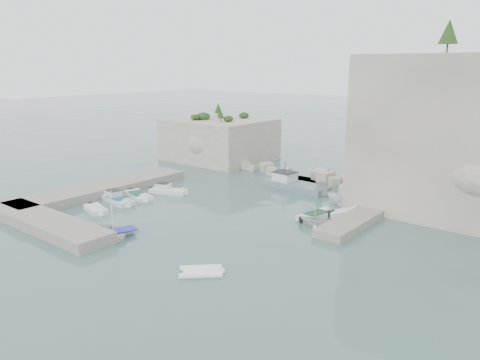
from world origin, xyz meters
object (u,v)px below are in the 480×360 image
Objects in this scene: rowboat at (114,236)px; tender_east_b at (316,218)px; tender_east_a at (316,226)px; work_boat at (296,189)px; motorboat_d at (117,202)px; motorboat_c at (139,198)px; inflatable_dinghy at (201,274)px; motorboat_b at (169,193)px; tender_east_c at (344,215)px; tender_east_d at (346,205)px; motorboat_e at (96,212)px.

rowboat is 20.95m from tender_east_b.
tender_east_a is 0.33× the size of work_boat.
motorboat_d is 24.04m from tender_east_a.
inflatable_dinghy is (21.07, -10.87, 0.00)m from motorboat_c.
motorboat_c is 13.50m from rowboat.
motorboat_b is at bearing 99.97° from inflatable_dinghy.
tender_east_c is (1.79, 20.61, 0.00)m from inflatable_dinghy.
motorboat_c reaches higher than inflatable_dinghy.
tender_east_d is (12.46, 23.53, 0.00)m from rowboat.
tender_east_c is at bearing 41.55° from inflatable_dinghy.
tender_east_b is (-0.03, 17.77, 0.00)m from inflatable_dinghy.
motorboat_c is at bearing -130.85° from motorboat_b.
motorboat_d is 2.87m from motorboat_c.
motorboat_e is 8.74m from rowboat.
motorboat_d is 1.44× the size of tender_east_c.
inflatable_dinghy is 24.24m from tender_east_d.
motorboat_b reaches higher than inflatable_dinghy.
motorboat_c is 22.13m from tender_east_b.
motorboat_d is 22.84m from work_boat.
tender_east_a is at bearing -139.89° from tender_east_b.
motorboat_e is at bearing -61.68° from motorboat_d.
tender_east_a is (22.38, 4.60, 0.00)m from motorboat_c.
motorboat_b is 21.07m from tender_east_a.
tender_east_c is at bearing -16.88° from rowboat.
work_boat is (-8.53, 2.39, 0.00)m from tender_east_d.
motorboat_b is 22.19m from tender_east_d.
rowboat is 12.21m from inflatable_dinghy.
rowboat is at bearing -93.51° from work_boat.
tender_east_a reaches higher than motorboat_e.
tender_east_b is 3.38m from tender_east_c.
tender_east_b reaches higher than inflatable_dinghy.
motorboat_c is 1.48× the size of inflatable_dinghy.
motorboat_c is at bearing 89.87° from motorboat_d.
tender_east_d reaches higher than motorboat_e.
inflatable_dinghy is (21.54, -8.04, 0.00)m from motorboat_d.
tender_east_d is at bearing 6.84° from tender_east_b.
tender_east_c is (13.98, 19.91, 0.00)m from rowboat.
motorboat_e is at bearing -113.95° from motorboat_b.
tender_east_c is (22.86, 9.74, 0.00)m from motorboat_c.
motorboat_e is 28.67m from tender_east_d.
motorboat_c is at bearing 85.18° from tender_east_a.
tender_east_b is at bearing -12.30° from motorboat_b.
tender_east_b is 1.16× the size of tender_east_c.
motorboat_c is at bearing 117.72° from tender_east_b.
work_boat is at bearing 68.57° from motorboat_c.
tender_east_b and tender_east_c have the same top height.
tender_east_a is at bearing -24.24° from rowboat.
motorboat_d is 11.89m from rowboat.
work_boat is (12.81, 15.75, 0.00)m from motorboat_c.
motorboat_d reaches higher than rowboat.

